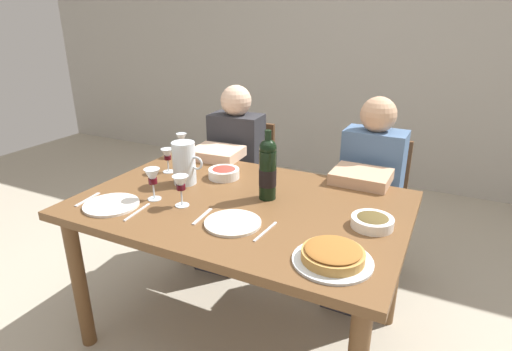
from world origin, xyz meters
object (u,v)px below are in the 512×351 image
Objects in this scene: olive_bowl at (372,221)px; dining_table at (241,219)px; dinner_plate_left_setting at (111,205)px; wine_glass_left_diner at (153,178)px; diner_left at (230,171)px; diner_right at (366,196)px; wine_glass_spare at (182,140)px; chair_left at (245,176)px; chair_right at (373,200)px; baked_tart at (333,255)px; dinner_plate_right_setting at (233,223)px; wine_glass_centre at (181,184)px; wine_bottle at (268,169)px; water_pitcher at (184,165)px; salad_bowl at (224,172)px; wine_glass_right_diner at (167,156)px.

dining_table is at bearing -178.37° from olive_bowl.
wine_glass_left_diner is at bearing 49.14° from dinner_plate_left_setting.
diner_left is (0.06, 0.97, -0.15)m from dinner_plate_left_setting.
wine_glass_spare is at bearing 12.89° from diner_right.
diner_left is at bearing 89.37° from chair_left.
chair_left is at bearing 0.80° from chair_right.
baked_tart is 0.92m from wine_glass_left_diner.
dinner_plate_right_setting is at bearing 168.66° from baked_tart.
diner_right is at bearing 175.99° from diner_left.
wine_glass_centre is (-0.75, 0.14, 0.08)m from baked_tart.
baked_tart is at bearing -42.16° from wine_bottle.
wine_glass_spare is (-0.73, 0.34, -0.04)m from wine_bottle.
wine_glass_spare reaches higher than dinner_plate_right_setting.
wine_glass_spare is 0.17× the size of chair_right.
wine_glass_left_diner is 0.13× the size of diner_left.
olive_bowl is at bearing -7.86° from wine_bottle.
wine_glass_left_diner is at bearing 45.71° from diner_right.
diner_right is (0.95, 0.96, -0.15)m from dinner_plate_left_setting.
dinner_plate_right_setting is (0.44, -0.29, -0.09)m from water_pitcher.
salad_bowl is 1.14× the size of wine_glass_spare.
wine_glass_spare is (-1.17, 0.73, 0.07)m from baked_tart.
wine_bottle reaches higher than water_pitcher.
dinner_plate_right_setting is 0.27× the size of chair_right.
diner_right reaches higher than wine_bottle.
chair_right is (-0.08, 1.20, -0.29)m from baked_tart.
dining_table is 6.31× the size of dinner_plate_right_setting.
diner_left and diner_right have the same top height.
wine_bottle is at bearing -24.73° from wine_glass_spare.
diner_right is at bearing 26.27° from wine_glass_right_diner.
wine_bottle is 0.84m from diner_left.
wine_glass_spare is (-0.41, 0.20, 0.07)m from salad_bowl.
baked_tart is 1.03m from dinner_plate_left_setting.
water_pitcher is 0.45m from wine_glass_spare.
wine_glass_spare is (-0.09, 0.26, 0.01)m from wine_glass_right_diner.
wine_bottle reaches higher than dinner_plate_left_setting.
wine_glass_left_diner reaches higher than wine_glass_spare.
wine_glass_left_diner is 1.39m from chair_right.
wine_glass_left_diner is 0.61× the size of dinner_plate_left_setting.
baked_tart is (0.89, -0.38, -0.07)m from water_pitcher.
wine_glass_spare reaches higher than dining_table.
water_pitcher is 0.90m from chair_left.
chair_left is (-0.23, 0.67, -0.29)m from salad_bowl.
diner_left is at bearing 0.77° from diner_right.
olive_bowl is 1.00m from wine_glass_left_diner.
baked_tart is at bearing 131.53° from diner_left.
wine_glass_right_diner is at bearing 173.24° from wine_bottle.
diner_left is (0.01, -0.24, 0.12)m from chair_left.
salad_bowl is at bearing 68.55° from wine_glass_left_diner.
wine_glass_right_diner is 0.46m from wine_glass_centre.
wine_glass_spare is at bearing 100.50° from dinner_plate_left_setting.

